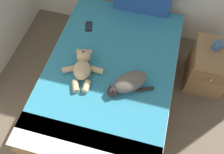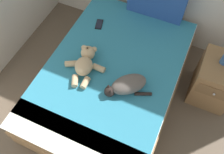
% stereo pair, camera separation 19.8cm
% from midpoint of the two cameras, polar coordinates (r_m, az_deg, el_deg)
% --- Properties ---
extents(bed, '(1.33, 1.95, 0.46)m').
position_cam_midpoint_polar(bed, '(2.61, -2.62, -0.81)').
color(bed, olive).
rests_on(bed, ground_plane).
extents(cat, '(0.42, 0.37, 0.15)m').
position_cam_midpoint_polar(cat, '(2.23, 1.40, -1.58)').
color(cat, '#59514C').
rests_on(cat, bed).
extents(teddy_bear, '(0.41, 0.48, 0.15)m').
position_cam_midpoint_polar(teddy_bear, '(2.37, -9.33, 2.35)').
color(teddy_bear, tan).
rests_on(teddy_bear, bed).
extents(cell_phone, '(0.11, 0.16, 0.01)m').
position_cam_midpoint_polar(cell_phone, '(2.79, -7.57, 11.68)').
color(cell_phone, black).
rests_on(cell_phone, bed).
extents(nightstand, '(0.41, 0.49, 0.53)m').
position_cam_midpoint_polar(nightstand, '(2.82, 20.03, 2.08)').
color(nightstand, olive).
rests_on(nightstand, ground_plane).
extents(mug, '(0.12, 0.08, 0.09)m').
position_cam_midpoint_polar(mug, '(2.61, 21.72, 6.77)').
color(mug, '#33598C').
rests_on(mug, nightstand).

